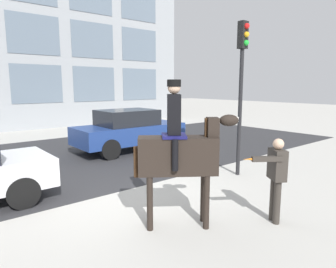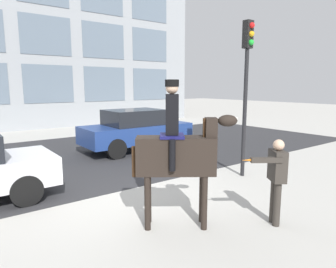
{
  "view_description": "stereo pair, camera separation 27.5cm",
  "coord_description": "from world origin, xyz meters",
  "px_view_note": "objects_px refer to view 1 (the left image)",
  "views": [
    {
      "loc": [
        -3.49,
        -5.62,
        2.54
      ],
      "look_at": [
        0.27,
        -1.03,
        1.59
      ],
      "focal_mm": 32.0,
      "sensor_mm": 36.0,
      "label": 1
    },
    {
      "loc": [
        -3.28,
        -5.79,
        2.54
      ],
      "look_at": [
        0.27,
        -1.03,
        1.59
      ],
      "focal_mm": 32.0,
      "sensor_mm": 36.0,
      "label": 2
    }
  ],
  "objects_px": {
    "street_car_far_lane": "(129,130)",
    "traffic_light": "(242,75)",
    "mounted_horse_lead": "(180,151)",
    "pedestrian_bystander": "(276,174)"
  },
  "relations": [
    {
      "from": "mounted_horse_lead",
      "to": "pedestrian_bystander",
      "type": "distance_m",
      "value": 1.85
    },
    {
      "from": "mounted_horse_lead",
      "to": "traffic_light",
      "type": "distance_m",
      "value": 3.94
    },
    {
      "from": "street_car_far_lane",
      "to": "traffic_light",
      "type": "relative_size",
      "value": 1.0
    },
    {
      "from": "pedestrian_bystander",
      "to": "traffic_light",
      "type": "height_order",
      "value": "traffic_light"
    },
    {
      "from": "mounted_horse_lead",
      "to": "pedestrian_bystander",
      "type": "bearing_deg",
      "value": 1.06
    },
    {
      "from": "pedestrian_bystander",
      "to": "traffic_light",
      "type": "distance_m",
      "value": 3.58
    },
    {
      "from": "pedestrian_bystander",
      "to": "traffic_light",
      "type": "xyz_separation_m",
      "value": [
        1.95,
        2.33,
        1.9
      ]
    },
    {
      "from": "pedestrian_bystander",
      "to": "street_car_far_lane",
      "type": "height_order",
      "value": "street_car_far_lane"
    },
    {
      "from": "mounted_horse_lead",
      "to": "traffic_light",
      "type": "relative_size",
      "value": 0.62
    },
    {
      "from": "pedestrian_bystander",
      "to": "street_car_far_lane",
      "type": "xyz_separation_m",
      "value": [
        1.27,
        7.11,
        -0.1
      ]
    }
  ]
}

